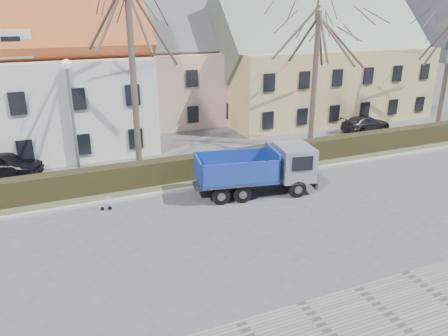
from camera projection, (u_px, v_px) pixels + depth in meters
name	position (u px, v px, depth m)	size (l,w,h in m)	color
ground	(227.00, 226.00, 19.46)	(120.00, 120.00, 0.00)	#4E4E51
curb_far	(193.00, 188.00, 23.42)	(80.00, 0.30, 0.12)	#A2A19F
grass_strip	(184.00, 178.00, 24.80)	(80.00, 3.00, 0.10)	#44502D
hedge	(185.00, 169.00, 24.43)	(60.00, 0.90, 1.30)	black
building_pink	(176.00, 73.00, 36.85)	(10.80, 8.80, 8.00)	#D3AA95
building_yellow	(316.00, 67.00, 38.60)	(18.80, 10.80, 8.50)	tan
tree_1	(132.00, 63.00, 23.90)	(9.20, 9.20, 12.65)	#4B3F33
tree_2	(315.00, 67.00, 28.61)	(8.00, 8.00, 11.00)	#4B3F33
tree_3	(448.00, 63.00, 33.13)	(7.60, 7.60, 10.45)	#4B3F33
dump_truck	(251.00, 171.00, 22.42)	(6.36, 2.36, 2.54)	navy
streetlight	(74.00, 126.00, 22.30)	(0.54, 0.54, 6.90)	gray
cart_frame	(101.00, 204.00, 20.78)	(0.80, 0.46, 0.74)	silver
parked_car_a	(4.00, 164.00, 25.03)	(1.71, 4.25, 1.45)	black
parked_car_b	(366.00, 124.00, 34.30)	(1.72, 4.24, 1.23)	black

